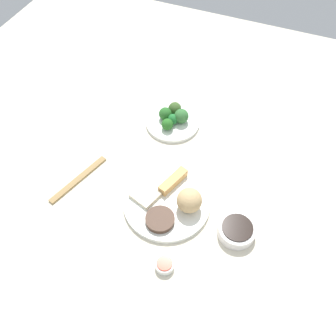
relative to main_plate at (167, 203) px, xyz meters
name	(u,v)px	position (x,y,z in m)	size (l,w,h in m)	color
tabletop	(163,196)	(-0.03, -0.03, -0.02)	(2.20, 2.20, 0.02)	beige
main_plate	(167,203)	(0.00, 0.00, 0.00)	(0.28, 0.28, 0.02)	white
rice_scoop	(189,200)	(-0.01, 0.07, 0.05)	(0.08, 0.08, 0.08)	tan
spring_roll	(173,181)	(-0.07, -0.01, 0.02)	(0.11, 0.03, 0.03)	tan
crab_rangoon_wonton	(145,195)	(0.01, -0.07, 0.02)	(0.07, 0.08, 0.01)	beige
stir_fry_heap	(160,219)	(0.07, 0.01, 0.02)	(0.09, 0.09, 0.02)	#432C1E
broccoli_plate	(173,122)	(-0.34, -0.11, 0.00)	(0.20, 0.20, 0.01)	white
broccoli_floret_0	(175,109)	(-0.38, -0.12, 0.03)	(0.05, 0.05, 0.05)	#3A5927
broccoli_floret_1	(181,116)	(-0.35, -0.08, 0.03)	(0.05, 0.05, 0.05)	#357136
broccoli_floret_2	(167,124)	(-0.29, -0.12, 0.03)	(0.04, 0.04, 0.04)	#286B23
broccoli_floret_3	(165,114)	(-0.34, -0.14, 0.03)	(0.05, 0.05, 0.05)	#286526
broccoli_floret_4	(173,119)	(-0.33, -0.11, 0.03)	(0.04, 0.04, 0.04)	#206E2F
soy_sauce_bowl	(237,231)	(0.02, 0.23, 0.01)	(0.11, 0.11, 0.04)	white
soy_sauce_bowl_liquid	(238,227)	(0.02, 0.23, 0.03)	(0.09, 0.09, 0.00)	black
sauce_ramekin_sweet_and_sour	(165,265)	(0.19, 0.07, 0.00)	(0.05, 0.05, 0.02)	white
sauce_ramekin_sweet_and_sour_liquid	(165,263)	(0.19, 0.07, 0.02)	(0.04, 0.04, 0.00)	red
chopsticks_pair	(78,179)	(0.02, -0.31, 0.00)	(0.24, 0.02, 0.01)	#9D7C48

